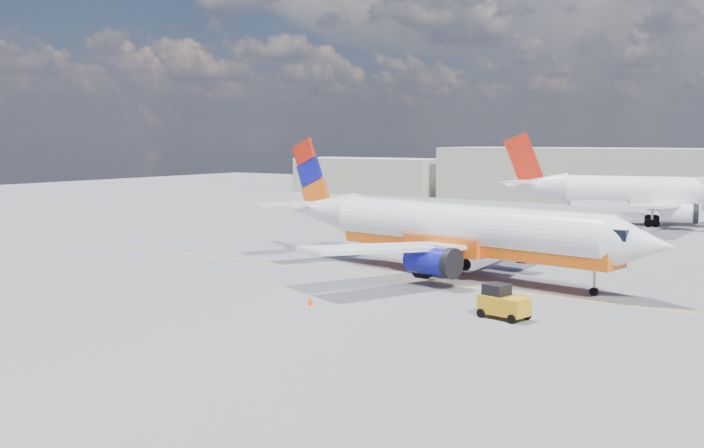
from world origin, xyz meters
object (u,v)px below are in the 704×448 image
Objects in this scene: gse_tug at (503,303)px; traffic_cone at (310,301)px; second_jet at (662,194)px; main_jet at (453,230)px.

traffic_cone is (-10.16, -3.31, -0.55)m from gse_tug.
gse_tug is 10.70m from traffic_cone.
second_jet is at bearing 105.99° from gse_tug.
second_jet reaches higher than main_jet.
main_jet is 13.97m from traffic_cone.
traffic_cone is at bearing -89.72° from main_jet.
traffic_cone is at bearing -149.97° from gse_tug.
second_jet is at bearing 92.69° from main_jet.
gse_tug is at bearing 18.07° from traffic_cone.
main_jet is at bearing 81.36° from traffic_cone.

